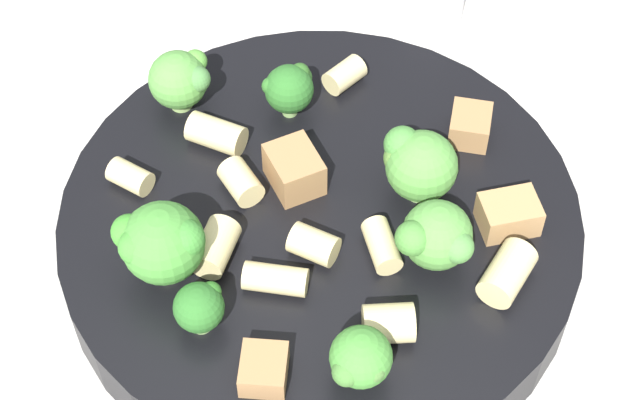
# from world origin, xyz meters

# --- Properties ---
(ground_plane) EXTENTS (2.00, 2.00, 0.00)m
(ground_plane) POSITION_xyz_m (0.00, 0.00, 0.00)
(ground_plane) COLOR beige
(pasta_bowl) EXTENTS (0.26, 0.26, 0.03)m
(pasta_bowl) POSITION_xyz_m (0.00, 0.00, 0.02)
(pasta_bowl) COLOR black
(pasta_bowl) RESTS_ON ground_plane
(broccoli_floret_0) EXTENTS (0.03, 0.03, 0.03)m
(broccoli_floret_0) POSITION_xyz_m (-0.07, 0.06, 0.05)
(broccoli_floret_0) COLOR #9EC175
(broccoli_floret_0) RESTS_ON pasta_bowl
(broccoli_floret_1) EXTENTS (0.03, 0.03, 0.03)m
(broccoli_floret_1) POSITION_xyz_m (0.05, -0.04, 0.05)
(broccoli_floret_1) COLOR #84AD60
(broccoli_floret_1) RESTS_ON pasta_bowl
(broccoli_floret_2) EXTENTS (0.02, 0.02, 0.03)m
(broccoli_floret_2) POSITION_xyz_m (0.00, 0.08, 0.05)
(broccoli_floret_2) COLOR #84AD60
(broccoli_floret_2) RESTS_ON pasta_bowl
(broccoli_floret_3) EXTENTS (0.04, 0.04, 0.04)m
(broccoli_floret_3) POSITION_xyz_m (-0.03, -0.04, 0.05)
(broccoli_floret_3) COLOR #84AD60
(broccoli_floret_3) RESTS_ON pasta_bowl
(broccoli_floret_4) EXTENTS (0.04, 0.04, 0.04)m
(broccoli_floret_4) POSITION_xyz_m (-0.06, -0.01, 0.05)
(broccoli_floret_4) COLOR #9EC175
(broccoli_floret_4) RESTS_ON pasta_bowl
(broccoli_floret_5) EXTENTS (0.03, 0.03, 0.03)m
(broccoli_floret_5) POSITION_xyz_m (0.10, -0.01, 0.05)
(broccoli_floret_5) COLOR #93B766
(broccoli_floret_5) RESTS_ON pasta_bowl
(broccoli_floret_6) EXTENTS (0.04, 0.04, 0.04)m
(broccoli_floret_6) POSITION_xyz_m (0.03, 0.07, 0.06)
(broccoli_floret_6) COLOR #9EC175
(broccoli_floret_6) RESTS_ON pasta_bowl
(rigatoni_0) EXTENTS (0.02, 0.03, 0.02)m
(rigatoni_0) POSITION_xyz_m (-0.09, -0.02, 0.04)
(rigatoni_0) COLOR beige
(rigatoni_0) RESTS_ON pasta_bowl
(rigatoni_1) EXTENTS (0.02, 0.02, 0.01)m
(rigatoni_1) POSITION_xyz_m (0.08, 0.05, 0.04)
(rigatoni_1) COLOR beige
(rigatoni_1) RESTS_ON pasta_bowl
(rigatoni_2) EXTENTS (0.03, 0.03, 0.01)m
(rigatoni_2) POSITION_xyz_m (-0.04, -0.00, 0.04)
(rigatoni_2) COLOR beige
(rigatoni_2) RESTS_ON pasta_bowl
(rigatoni_3) EXTENTS (0.03, 0.03, 0.02)m
(rigatoni_3) POSITION_xyz_m (0.02, 0.05, 0.04)
(rigatoni_3) COLOR beige
(rigatoni_3) RESTS_ON pasta_bowl
(rigatoni_4) EXTENTS (0.03, 0.03, 0.01)m
(rigatoni_4) POSITION_xyz_m (-0.01, 0.05, 0.04)
(rigatoni_4) COLOR beige
(rigatoni_4) RESTS_ON pasta_bowl
(rigatoni_5) EXTENTS (0.03, 0.03, 0.02)m
(rigatoni_5) POSITION_xyz_m (-0.07, 0.03, 0.04)
(rigatoni_5) COLOR beige
(rigatoni_5) RESTS_ON pasta_bowl
(rigatoni_6) EXTENTS (0.02, 0.02, 0.01)m
(rigatoni_6) POSITION_xyz_m (0.05, -0.07, 0.04)
(rigatoni_6) COLOR beige
(rigatoni_6) RESTS_ON pasta_bowl
(rigatoni_7) EXTENTS (0.03, 0.02, 0.02)m
(rigatoni_7) POSITION_xyz_m (0.04, 0.01, 0.04)
(rigatoni_7) COLOR beige
(rigatoni_7) RESTS_ON pasta_bowl
(rigatoni_8) EXTENTS (0.03, 0.02, 0.02)m
(rigatoni_8) POSITION_xyz_m (0.07, -0.00, 0.04)
(rigatoni_8) COLOR beige
(rigatoni_8) RESTS_ON pasta_bowl
(rigatoni_9) EXTENTS (0.02, 0.02, 0.02)m
(rigatoni_9) POSITION_xyz_m (-0.01, 0.02, 0.04)
(rigatoni_9) COLOR beige
(rigatoni_9) RESTS_ON pasta_bowl
(chicken_chunk_0) EXTENTS (0.03, 0.03, 0.01)m
(chicken_chunk_0) POSITION_xyz_m (-0.04, 0.08, 0.04)
(chicken_chunk_0) COLOR #A87A4C
(chicken_chunk_0) RESTS_ON pasta_bowl
(chicken_chunk_1) EXTENTS (0.03, 0.03, 0.02)m
(chicken_chunk_1) POSITION_xyz_m (-0.07, -0.05, 0.04)
(chicken_chunk_1) COLOR tan
(chicken_chunk_1) RESTS_ON pasta_bowl
(chicken_chunk_2) EXTENTS (0.03, 0.03, 0.02)m
(chicken_chunk_2) POSITION_xyz_m (0.02, -0.01, 0.04)
(chicken_chunk_2) COLOR #A87A4C
(chicken_chunk_2) RESTS_ON pasta_bowl
(chicken_chunk_3) EXTENTS (0.03, 0.03, 0.02)m
(chicken_chunk_3) POSITION_xyz_m (-0.03, -0.09, 0.04)
(chicken_chunk_3) COLOR #A87A4C
(chicken_chunk_3) RESTS_ON pasta_bowl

